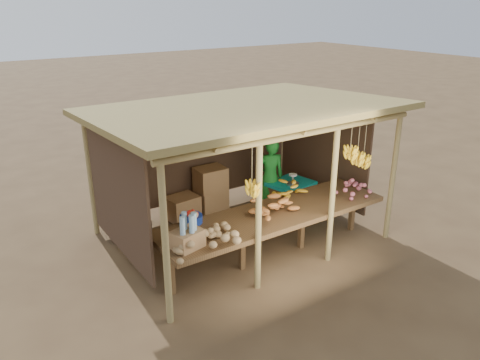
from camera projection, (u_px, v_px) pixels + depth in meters
ground at (240, 235)px, 8.36m from camera, size 60.00×60.00×0.00m
stall_structure at (243, 131)px, 7.66m from camera, size 4.70×3.50×2.43m
counter at (274, 216)px, 7.36m from camera, size 3.90×1.05×0.80m
potato_heap at (204, 234)px, 6.29m from camera, size 1.13×0.71×0.37m
sweet_potato_heap at (274, 205)px, 7.18m from camera, size 1.00×0.70×0.36m
onion_heap at (351, 186)px, 7.90m from camera, size 0.92×0.70×0.36m
banana_pile at (290, 187)px, 7.88m from camera, size 0.61×0.49×0.34m
tomato_basin at (191, 218)px, 6.99m from camera, size 0.34×0.34×0.18m
bottle_box at (187, 235)px, 6.25m from camera, size 0.46×0.39×0.50m
vendor at (270, 178)px, 8.88m from camera, size 0.65×0.52×1.54m
tarp_crate at (290, 198)px, 8.93m from camera, size 0.89×0.81×0.93m
carton_stack at (202, 196)px, 9.01m from camera, size 1.19×0.47×0.90m
burlap_sacks at (130, 226)px, 8.14m from camera, size 0.78×0.41×0.55m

